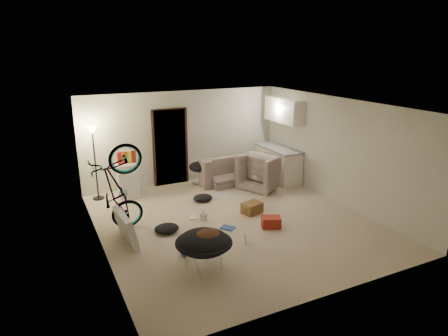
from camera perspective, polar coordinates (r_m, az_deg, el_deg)
name	(u,v)px	position (r m, az deg, el deg)	size (l,w,h in m)	color
floor	(234,222)	(8.68, 1.43, -7.66)	(5.50, 6.00, 0.02)	beige
ceiling	(235,105)	(7.97, 1.56, 9.05)	(5.50, 6.00, 0.02)	white
wall_back	(183,137)	(10.91, -5.83, 4.40)	(5.50, 0.02, 2.50)	beige
wall_front	(332,220)	(5.89, 15.21, -7.21)	(5.50, 0.02, 2.50)	beige
wall_left	(96,185)	(7.43, -17.76, -2.35)	(0.02, 6.00, 2.50)	beige
wall_right	(338,151)	(9.78, 16.02, 2.35)	(0.02, 6.00, 2.50)	beige
doorway	(170,147)	(10.80, -7.71, 2.95)	(0.85, 0.10, 2.04)	black
door_trim	(170,148)	(10.77, -7.66, 2.91)	(0.97, 0.04, 2.10)	#311B11
floor_lamp	(94,147)	(9.99, -18.12, 2.81)	(0.28, 0.28, 1.81)	black
kitchen_counter	(278,164)	(11.31, 7.73, 0.54)	(0.60, 1.50, 0.88)	white
counter_top	(279,148)	(11.19, 7.83, 2.80)	(0.64, 1.54, 0.04)	gray
kitchen_uppers	(284,110)	(11.06, 8.61, 8.16)	(0.38, 1.40, 0.65)	white
sofa	(231,171)	(11.11, 0.97, -0.43)	(1.96, 0.77, 0.57)	#3A4139
armchair	(265,174)	(10.73, 5.87, -0.87)	(1.03, 0.90, 0.67)	#3A4139
bicycle	(119,209)	(8.30, -14.78, -5.65)	(0.66, 1.89, 0.99)	black
book_asset	(246,245)	(7.70, 3.11, -10.92)	(0.16, 0.21, 0.02)	#A22718
mini_fridge	(128,180)	(10.25, -13.59, -1.61)	(0.50, 0.50, 0.85)	white
snack_box_0	(119,158)	(10.06, -14.76, 1.37)	(0.10, 0.07, 0.30)	#A22718
snack_box_1	(124,158)	(10.08, -14.09, 1.46)	(0.10, 0.07, 0.30)	#DA531B
snack_box_2	(129,157)	(10.10, -13.43, 1.54)	(0.10, 0.07, 0.30)	yellow
snack_box_3	(134,156)	(10.13, -12.77, 1.62)	(0.10, 0.07, 0.30)	#A22718
saucer_chair	(204,247)	(6.78, -2.89, -11.25)	(0.96, 0.96, 0.68)	silver
hoodie	(207,237)	(6.68, -2.42, -9.76)	(0.48, 0.40, 0.22)	#4C2D1A
sofa_drape	(199,167)	(10.66, -3.59, 0.20)	(0.56, 0.46, 0.28)	black
tv_box	(126,228)	(7.87, -13.84, -8.32)	(0.11, 0.94, 0.62)	silver
drink_case_a	(252,208)	(9.05, 4.02, -5.71)	(0.43, 0.31, 0.25)	brown
drink_case_b	(271,222)	(8.42, 6.74, -7.69)	(0.39, 0.28, 0.22)	#A22718
juicer	(203,216)	(8.70, -2.95, -6.86)	(0.16, 0.16, 0.24)	beige
newspaper	(224,195)	(10.16, 0.06, -3.81)	(0.46, 0.61, 0.01)	#B8B1AA
book_blue	(228,228)	(8.34, 0.54, -8.54)	(0.20, 0.28, 0.03)	#2C4DA2
book_white	(192,218)	(8.85, -4.56, -7.07)	(0.19, 0.25, 0.02)	silver
shoe_1	(196,183)	(10.87, -4.07, -2.21)	(0.24, 0.10, 0.09)	slate
shoe_2	(184,252)	(7.38, -5.77, -11.91)	(0.28, 0.11, 0.10)	#2C4DA2
shoe_3	(187,236)	(7.94, -5.25, -9.70)	(0.27, 0.11, 0.10)	slate
clothes_lump_a	(167,228)	(8.24, -8.19, -8.54)	(0.50, 0.43, 0.16)	black
clothes_lump_b	(203,198)	(9.76, -3.05, -4.27)	(0.48, 0.42, 0.15)	black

